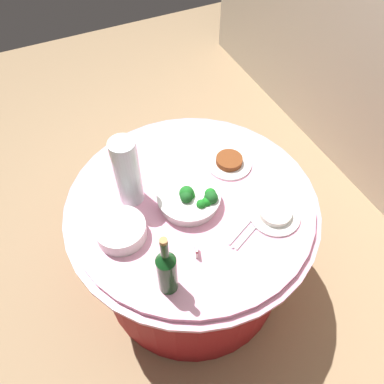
% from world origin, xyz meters
% --- Properties ---
extents(ground_plane, '(6.00, 6.00, 0.00)m').
position_xyz_m(ground_plane, '(0.00, 0.00, 0.00)').
color(ground_plane, '#9E7F5B').
extents(buffet_table, '(1.16, 1.16, 0.74)m').
position_xyz_m(buffet_table, '(0.00, 0.00, 0.38)').
color(buffet_table, maroon).
rests_on(buffet_table, ground_plane).
extents(broccoli_bowl, '(0.28, 0.28, 0.11)m').
position_xyz_m(broccoli_bowl, '(0.02, -0.02, 0.78)').
color(broccoli_bowl, white).
rests_on(broccoli_bowl, buffet_table).
extents(plate_stack, '(0.21, 0.21, 0.07)m').
position_xyz_m(plate_stack, '(0.05, -0.35, 0.78)').
color(plate_stack, white).
rests_on(plate_stack, buffet_table).
extents(wine_bottle, '(0.07, 0.07, 0.34)m').
position_xyz_m(wine_bottle, '(0.34, -0.26, 0.87)').
color(wine_bottle, '#113D17').
rests_on(wine_bottle, buffet_table).
extents(decorative_fruit_vase, '(0.11, 0.11, 0.34)m').
position_xyz_m(decorative_fruit_vase, '(-0.13, -0.24, 0.90)').
color(decorative_fruit_vase, silver).
rests_on(decorative_fruit_vase, buffet_table).
extents(serving_tongs, '(0.11, 0.16, 0.01)m').
position_xyz_m(serving_tongs, '(0.27, 0.11, 0.74)').
color(serving_tongs, silver).
rests_on(serving_tongs, buffet_table).
extents(food_plate_rice, '(0.22, 0.22, 0.04)m').
position_xyz_m(food_plate_rice, '(0.24, 0.28, 0.76)').
color(food_plate_rice, white).
rests_on(food_plate_rice, buffet_table).
extents(food_plate_stir_fry, '(0.22, 0.22, 0.04)m').
position_xyz_m(food_plate_stir_fry, '(-0.12, 0.25, 0.76)').
color(food_plate_stir_fry, white).
rests_on(food_plate_stir_fry, buffet_table).
extents(label_placard_front, '(0.05, 0.02, 0.05)m').
position_xyz_m(label_placard_front, '(0.26, -0.10, 0.77)').
color(label_placard_front, white).
rests_on(label_placard_front, buffet_table).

